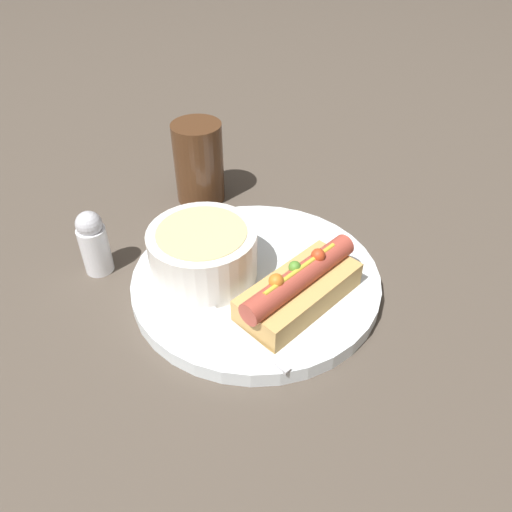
{
  "coord_description": "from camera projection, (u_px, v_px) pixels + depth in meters",
  "views": [
    {
      "loc": [
        -0.35,
        -0.25,
        0.4
      ],
      "look_at": [
        0.0,
        0.0,
        0.05
      ],
      "focal_mm": 35.0,
      "sensor_mm": 36.0,
      "label": 1
    }
  ],
  "objects": [
    {
      "name": "spoon",
      "position": [
        210.0,
        306.0,
        0.53
      ],
      "size": [
        0.05,
        0.16,
        0.01
      ],
      "rotation": [
        0.0,
        0.0,
        1.38
      ],
      "color": "#B7B7BC",
      "rests_on": "dinner_plate"
    },
    {
      "name": "ground_plane",
      "position": [
        256.0,
        286.0,
        0.58
      ],
      "size": [
        4.0,
        4.0,
        0.0
      ],
      "primitive_type": "plane",
      "color": "#4C4238"
    },
    {
      "name": "salt_shaker",
      "position": [
        94.0,
        243.0,
        0.58
      ],
      "size": [
        0.03,
        0.03,
        0.08
      ],
      "color": "silver",
      "rests_on": "ground_plane"
    },
    {
      "name": "dinner_plate",
      "position": [
        256.0,
        280.0,
        0.58
      ],
      "size": [
        0.28,
        0.28,
        0.02
      ],
      "color": "white",
      "rests_on": "ground_plane"
    },
    {
      "name": "drinking_glass",
      "position": [
        199.0,
        162.0,
        0.7
      ],
      "size": [
        0.07,
        0.07,
        0.11
      ],
      "color": "#4C2D19",
      "rests_on": "ground_plane"
    },
    {
      "name": "hot_dog",
      "position": [
        299.0,
        288.0,
        0.52
      ],
      "size": [
        0.16,
        0.08,
        0.06
      ],
      "rotation": [
        0.0,
        0.0,
        -0.15
      ],
      "color": "tan",
      "rests_on": "dinner_plate"
    },
    {
      "name": "soup_bowl",
      "position": [
        203.0,
        251.0,
        0.55
      ],
      "size": [
        0.12,
        0.12,
        0.06
      ],
      "color": "silver",
      "rests_on": "dinner_plate"
    }
  ]
}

